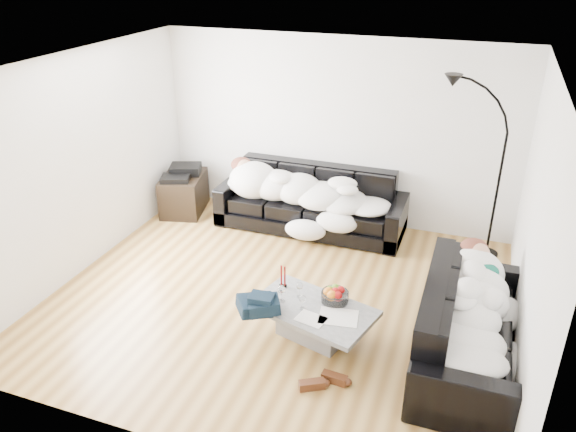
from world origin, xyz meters
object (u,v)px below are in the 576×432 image
(sofa_back, at_px, (311,200))
(shoes, at_px, (323,381))
(sofa_right, at_px, (470,323))
(av_cabinet, at_px, (184,193))
(floor_lamp, at_px, (498,183))
(sleeper_right, at_px, (473,304))
(wine_glass_a, at_px, (300,290))
(candle_right, at_px, (285,277))
(fruit_bowl, at_px, (335,294))
(stereo, at_px, (182,172))
(candle_left, at_px, (281,276))
(sleeper_back, at_px, (310,187))
(coffee_table, at_px, (313,322))
(wine_glass_b, at_px, (281,294))
(wine_glass_c, at_px, (302,302))

(sofa_back, distance_m, shoes, 3.20)
(sofa_right, height_order, av_cabinet, sofa_right)
(sofa_back, relative_size, floor_lamp, 1.30)
(sleeper_right, xyz_separation_m, av_cabinet, (-4.23, 2.06, -0.35))
(wine_glass_a, distance_m, candle_right, 0.25)
(fruit_bowl, height_order, shoes, fruit_bowl)
(av_cabinet, relative_size, stereo, 1.86)
(wine_glass_a, bearing_deg, candle_right, 149.16)
(candle_left, xyz_separation_m, av_cabinet, (-2.30, 1.99, -0.20))
(av_cabinet, bearing_deg, candle_right, -54.17)
(sleeper_back, relative_size, sleeper_right, 1.25)
(coffee_table, xyz_separation_m, stereo, (-2.73, 2.24, 0.45))
(stereo, bearing_deg, coffee_table, -59.54)
(sofa_right, xyz_separation_m, wine_glass_b, (-1.84, -0.18, 0.03))
(sleeper_right, distance_m, shoes, 1.57)
(sleeper_back, xyz_separation_m, sleeper_right, (2.27, -2.11, -0.00))
(candle_right, bearing_deg, coffee_table, -32.84)
(fruit_bowl, relative_size, wine_glass_a, 1.61)
(candle_left, distance_m, stereo, 3.04)
(sleeper_back, xyz_separation_m, wine_glass_b, (0.44, -2.29, -0.19))
(sleeper_back, bearing_deg, fruit_bowl, -65.66)
(coffee_table, relative_size, wine_glass_b, 6.49)
(candle_left, bearing_deg, sleeper_back, 99.56)
(fruit_bowl, height_order, candle_right, candle_right)
(wine_glass_b, height_order, shoes, wine_glass_b)
(sleeper_back, height_order, candle_right, sleeper_back)
(candle_left, relative_size, candle_right, 1.04)
(candle_right, bearing_deg, sleeper_back, 100.59)
(fruit_bowl, distance_m, stereo, 3.57)
(sofa_back, bearing_deg, sleeper_right, -43.54)
(sofa_back, relative_size, av_cabinet, 3.18)
(shoes, xyz_separation_m, stereo, (-3.04, 2.89, 0.58))
(wine_glass_c, bearing_deg, fruit_bowl, 41.33)
(sleeper_back, xyz_separation_m, wine_glass_c, (0.68, -2.34, -0.21))
(wine_glass_c, height_order, candle_left, candle_left)
(candle_right, bearing_deg, stereo, 139.75)
(wine_glass_a, distance_m, candle_left, 0.28)
(wine_glass_a, bearing_deg, candle_left, 154.47)
(stereo, bearing_deg, sofa_back, -17.39)
(sofa_back, height_order, fruit_bowl, sofa_back)
(wine_glass_a, bearing_deg, sleeper_right, 1.43)
(sofa_back, xyz_separation_m, stereo, (-1.96, -0.10, 0.20))
(candle_right, bearing_deg, sofa_right, -2.53)
(wine_glass_c, relative_size, floor_lamp, 0.08)
(wine_glass_b, bearing_deg, coffee_table, 0.77)
(wine_glass_c, xyz_separation_m, floor_lamp, (1.71, 2.44, 0.57))
(fruit_bowl, xyz_separation_m, wine_glass_b, (-0.51, -0.19, 0.01))
(sofa_right, height_order, sleeper_back, sleeper_back)
(fruit_bowl, bearing_deg, sleeper_right, -0.31)
(shoes, distance_m, floor_lamp, 3.45)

